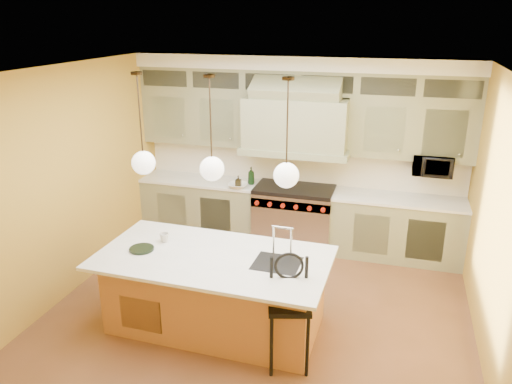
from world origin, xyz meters
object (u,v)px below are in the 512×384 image
(kitchen_island, at_px, (216,290))
(microwave, at_px, (433,165))
(range, at_px, (294,216))
(counter_stool, at_px, (289,305))

(kitchen_island, relative_size, microwave, 4.81)
(kitchen_island, bearing_deg, range, 81.82)
(range, distance_m, counter_stool, 2.87)
(counter_stool, bearing_deg, kitchen_island, 140.33)
(kitchen_island, height_order, counter_stool, kitchen_island)
(range, height_order, kitchen_island, kitchen_island)
(range, xyz_separation_m, kitchen_island, (-0.39, -2.40, -0.01))
(range, distance_m, microwave, 2.18)
(kitchen_island, xyz_separation_m, counter_stool, (0.95, -0.42, 0.22))
(range, height_order, counter_stool, counter_stool)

